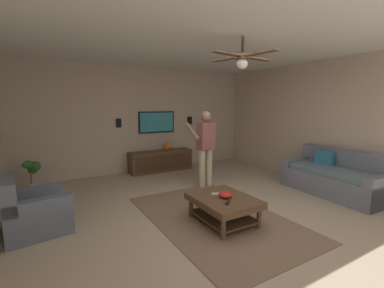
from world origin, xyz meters
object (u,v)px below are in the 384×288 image
potted_plant_short (32,170)px  vase_round (168,146)px  bowl (225,195)px  wall_speaker_right (119,123)px  couch (334,178)px  tv (157,122)px  person_standing (205,144)px  remote_white (216,194)px  media_console (161,161)px  remote_black (228,202)px  armchair (33,213)px  ceiling_fan (242,59)px  wall_speaker_left (190,120)px  coffee_table (223,204)px

potted_plant_short → vase_round: 3.19m
bowl → wall_speaker_right: wall_speaker_right is taller
vase_round → couch: bearing=-149.7°
tv → person_standing: person_standing is taller
remote_white → tv: bearing=105.8°
media_console → vase_round: (0.00, -0.21, 0.39)m
person_standing → remote_black: person_standing is taller
bowl → vase_round: (3.42, -0.67, 0.21)m
couch → media_console: size_ratio=1.14×
couch → armchair: couch is taller
bowl → remote_black: bearing=150.9°
vase_round → media_console: bearing=90.8°
armchair → remote_black: 2.72m
bowl → vase_round: vase_round is taller
wall_speaker_right → ceiling_fan: ceiling_fan is taller
media_console → potted_plant_short: bearing=-87.2°
ceiling_fan → couch: bearing=-92.2°
bowl → tv: bearing=-7.2°
couch → tv: 4.43m
remote_black → vase_round: bearing=38.0°
remote_white → vase_round: 3.33m
bowl → ceiling_fan: size_ratio=0.17×
bowl → wall_speaker_left: 4.06m
ceiling_fan → wall_speaker_right: bearing=13.5°
remote_black → wall_speaker_right: bearing=57.0°
media_console → remote_black: bearing=-9.0°
coffee_table → person_standing: bearing=-24.6°
tv → remote_black: (-3.85, 0.57, -0.89)m
remote_white → wall_speaker_right: bearing=122.6°
potted_plant_short → couch: bearing=-122.5°
tv → armchair: bearing=-49.4°
person_standing → vase_round: person_standing is taller
potted_plant_short → wall_speaker_right: 2.17m
bowl → wall_speaker_left: (3.67, -1.50, 0.87)m
wall_speaker_left → wall_speaker_right: 2.07m
vase_round → ceiling_fan: 3.82m
wall_speaker_left → wall_speaker_right: bearing=90.0°
couch → armchair: (1.18, 5.17, -0.04)m
vase_round → wall_speaker_left: bearing=-73.2°
media_console → remote_white: media_console is taller
media_console → potted_plant_short: potted_plant_short is taller
media_console → ceiling_fan: (-3.36, 0.16, 2.15)m
tv → remote_black: tv is taller
potted_plant_short → bowl: potted_plant_short is taller
vase_round → ceiling_fan: size_ratio=0.18×
couch → remote_white: bearing=-1.5°
person_standing → media_console: bearing=3.3°
tv → ceiling_fan: 3.78m
potted_plant_short → coffee_table: bearing=-142.4°
armchair → remote_white: (-0.96, -2.43, 0.13)m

